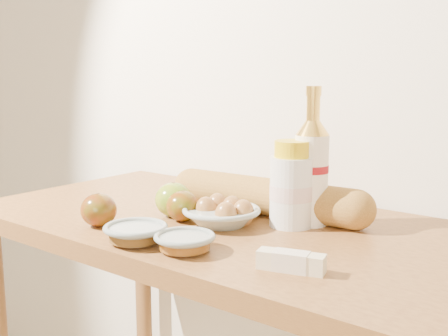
{
  "coord_description": "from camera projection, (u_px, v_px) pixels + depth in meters",
  "views": [
    {
      "loc": [
        0.71,
        0.25,
        1.22
      ],
      "look_at": [
        0.0,
        1.15,
        1.02
      ],
      "focal_mm": 45.0,
      "sensor_mm": 36.0,
      "label": 1
    }
  ],
  "objects": [
    {
      "name": "back_wall",
      "position": [
        313.0,
        37.0,
        1.39
      ],
      "size": [
        3.5,
        0.02,
        2.6
      ],
      "primitive_type": "cube",
      "color": "white",
      "rests_on": "ground"
    },
    {
      "name": "table",
      "position": [
        232.0,
        275.0,
        1.23
      ],
      "size": [
        1.2,
        0.6,
        0.9
      ],
      "color": "#966230",
      "rests_on": "ground"
    },
    {
      "name": "bourbon_bottle",
      "position": [
        312.0,
        169.0,
        1.16
      ],
      "size": [
        0.09,
        0.09,
        0.29
      ],
      "rotation": [
        0.0,
        0.0,
        0.38
      ],
      "color": "white",
      "rests_on": "table"
    },
    {
      "name": "cream_bottle",
      "position": [
        292.0,
        187.0,
        1.16
      ],
      "size": [
        0.1,
        0.1,
        0.18
      ],
      "rotation": [
        0.0,
        0.0,
        -0.17
      ],
      "color": "silver",
      "rests_on": "table"
    },
    {
      "name": "egg_bowl",
      "position": [
        223.0,
        214.0,
        1.17
      ],
      "size": [
        0.19,
        0.19,
        0.06
      ],
      "rotation": [
        0.0,
        0.0,
        -0.17
      ],
      "color": "#97A5A1",
      "rests_on": "table"
    },
    {
      "name": "baguette",
      "position": [
        266.0,
        196.0,
        1.25
      ],
      "size": [
        0.51,
        0.12,
        0.08
      ],
      "rotation": [
        0.0,
        0.0,
        0.06
      ],
      "color": "#AE7E35",
      "rests_on": "table"
    },
    {
      "name": "apple_yellowgreen",
      "position": [
        174.0,
        200.0,
        1.24
      ],
      "size": [
        0.11,
        0.11,
        0.08
      ],
      "rotation": [
        0.0,
        0.0,
        0.42
      ],
      "color": "#9F971F",
      "rests_on": "table"
    },
    {
      "name": "apple_redgreen_front",
      "position": [
        99.0,
        210.0,
        1.16
      ],
      "size": [
        0.09,
        0.09,
        0.07
      ],
      "rotation": [
        0.0,
        0.0,
        0.25
      ],
      "color": "maroon",
      "rests_on": "table"
    },
    {
      "name": "apple_redgreen_right",
      "position": [
        183.0,
        206.0,
        1.2
      ],
      "size": [
        0.09,
        0.09,
        0.07
      ],
      "rotation": [
        0.0,
        0.0,
        0.35
      ],
      "color": "maroon",
      "rests_on": "table"
    },
    {
      "name": "sugar_bowl",
      "position": [
        136.0,
        233.0,
        1.05
      ],
      "size": [
        0.15,
        0.15,
        0.04
      ],
      "rotation": [
        0.0,
        0.0,
        -0.23
      ],
      "color": "gray",
      "rests_on": "table"
    },
    {
      "name": "syrup_bowl",
      "position": [
        185.0,
        242.0,
        1.0
      ],
      "size": [
        0.13,
        0.13,
        0.03
      ],
      "rotation": [
        0.0,
        0.0,
        -0.16
      ],
      "color": "gray",
      "rests_on": "table"
    },
    {
      "name": "butter_stick",
      "position": [
        291.0,
        262.0,
        0.91
      ],
      "size": [
        0.11,
        0.06,
        0.03
      ],
      "rotation": [
        0.0,
        0.0,
        0.28
      ],
      "color": "beige",
      "rests_on": "table"
    }
  ]
}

